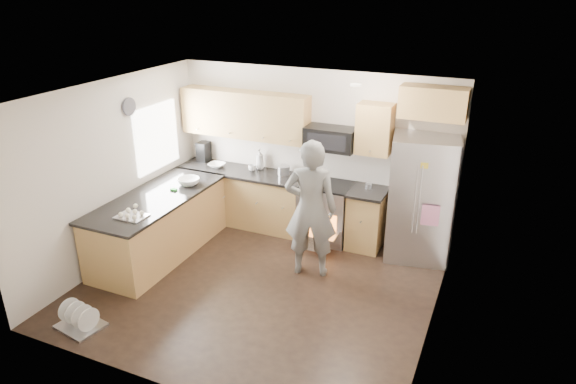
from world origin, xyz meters
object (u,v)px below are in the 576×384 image
at_px(stove_range, 326,199).
at_px(refrigerator, 421,199).
at_px(person, 311,209).
at_px(dish_rack, 80,321).

distance_m(stove_range, refrigerator, 1.44).
xyz_separation_m(stove_range, refrigerator, (1.42, 0.01, 0.24)).
distance_m(person, dish_rack, 3.16).
bearing_deg(stove_range, dish_rack, -119.75).
bearing_deg(dish_rack, person, 47.93).
height_order(stove_range, person, person).
xyz_separation_m(refrigerator, dish_rack, (-3.31, -3.31, -0.83)).
height_order(refrigerator, dish_rack, refrigerator).
bearing_deg(dish_rack, stove_range, 60.25).
relative_size(refrigerator, dish_rack, 3.19).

